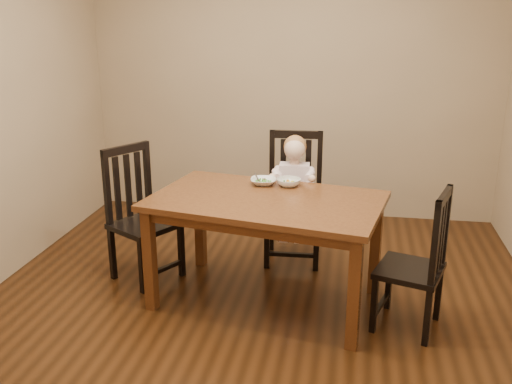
% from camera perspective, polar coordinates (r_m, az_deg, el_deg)
% --- Properties ---
extents(room, '(4.01, 4.01, 2.71)m').
position_cam_1_polar(room, '(3.71, 0.18, 7.60)').
color(room, '#3E200D').
rests_on(room, ground).
extents(dining_table, '(1.70, 1.20, 0.78)m').
position_cam_1_polar(dining_table, '(3.92, 1.03, -1.87)').
color(dining_table, '#462310').
rests_on(dining_table, room).
extents(chair_child, '(0.48, 0.46, 1.06)m').
position_cam_1_polar(chair_child, '(4.71, 3.82, -0.80)').
color(chair_child, black).
rests_on(chair_child, room).
extents(chair_left, '(0.59, 0.60, 1.03)m').
position_cam_1_polar(chair_left, '(4.46, -11.48, -2.38)').
color(chair_left, black).
rests_on(chair_left, room).
extents(chair_right, '(0.50, 0.51, 0.95)m').
position_cam_1_polar(chair_right, '(3.81, 15.87, -6.94)').
color(chair_right, black).
rests_on(chair_right, room).
extents(toddler, '(0.34, 0.41, 0.55)m').
position_cam_1_polar(toddler, '(4.62, 3.82, 0.62)').
color(toddler, white).
rests_on(toddler, chair_child).
extents(bowl_peas, '(0.21, 0.21, 0.05)m').
position_cam_1_polar(bowl_peas, '(4.19, 0.74, 1.06)').
color(bowl_peas, silver).
rests_on(bowl_peas, dining_table).
extents(bowl_veg, '(0.18, 0.18, 0.06)m').
position_cam_1_polar(bowl_veg, '(4.16, 3.28, 0.97)').
color(bowl_veg, silver).
rests_on(bowl_veg, dining_table).
extents(fork, '(0.07, 0.12, 0.05)m').
position_cam_1_polar(fork, '(4.18, 0.14, 1.32)').
color(fork, silver).
rests_on(fork, bowl_peas).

